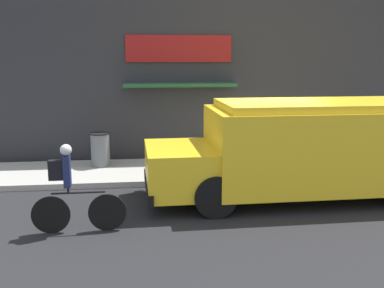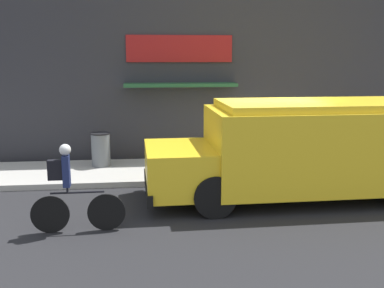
{
  "view_description": "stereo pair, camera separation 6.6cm",
  "coord_description": "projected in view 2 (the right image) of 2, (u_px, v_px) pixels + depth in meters",
  "views": [
    {
      "loc": [
        -3.16,
        -10.73,
        3.18
      ],
      "look_at": [
        -1.93,
        -0.2,
        1.1
      ],
      "focal_mm": 42.0,
      "sensor_mm": 36.0,
      "label": 1
    },
    {
      "loc": [
        -3.1,
        -10.73,
        3.18
      ],
      "look_at": [
        -1.93,
        -0.2,
        1.1
      ],
      "focal_mm": 42.0,
      "sensor_mm": 36.0,
      "label": 2
    }
  ],
  "objects": [
    {
      "name": "cyclist",
      "position": [
        71.0,
        191.0,
        8.12
      ],
      "size": [
        1.71,
        0.21,
        1.65
      ],
      "rotation": [
        0.0,
        0.0,
        0.02
      ],
      "color": "black",
      "rests_on": "ground_plane"
    },
    {
      "name": "school_bus",
      "position": [
        316.0,
        147.0,
        10.06
      ],
      "size": [
        7.05,
        2.78,
        2.2
      ],
      "rotation": [
        0.0,
        0.0,
        0.02
      ],
      "color": "yellow",
      "rests_on": "ground_plane"
    },
    {
      "name": "ground_plane",
      "position": [
        266.0,
        183.0,
        11.42
      ],
      "size": [
        70.0,
        70.0,
        0.0
      ],
      "primitive_type": "plane",
      "color": "#232326"
    },
    {
      "name": "trash_bin",
      "position": [
        101.0,
        149.0,
        12.54
      ],
      "size": [
        0.53,
        0.53,
        0.94
      ],
      "color": "slate",
      "rests_on": "sidewalk"
    },
    {
      "name": "sidewalk",
      "position": [
        254.0,
        168.0,
        12.63
      ],
      "size": [
        28.0,
        2.52,
        0.15
      ],
      "color": "#ADAAA3",
      "rests_on": "ground_plane"
    },
    {
      "name": "storefront",
      "position": [
        242.0,
        71.0,
        13.71
      ],
      "size": [
        15.95,
        0.84,
        5.48
      ],
      "color": "#2D2D33",
      "rests_on": "ground_plane"
    }
  ]
}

